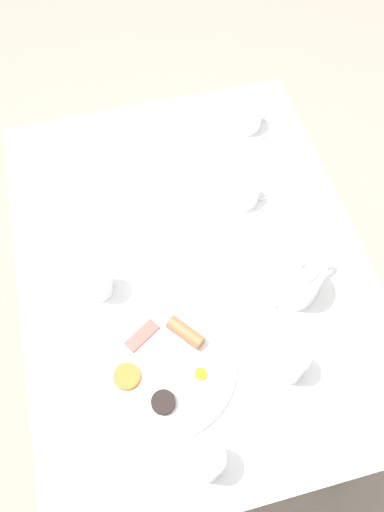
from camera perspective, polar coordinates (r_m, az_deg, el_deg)
name	(u,v)px	position (r m, az deg, el deg)	size (l,w,h in m)	color
ground_plane	(192,361)	(1.92, 0.00, -11.93)	(8.00, 8.00, 0.00)	gray
table	(192,276)	(1.28, 0.00, -2.31)	(0.83, 1.09, 0.78)	white
breakfast_plate	(165,365)	(1.09, -3.08, -12.29)	(0.31, 0.31, 0.04)	white
teapot_near	(296,277)	(1.14, 11.80, -2.35)	(0.20, 0.12, 0.14)	white
teacup_with_saucer_left	(241,193)	(1.28, 5.65, 7.16)	(0.14, 0.14, 0.06)	white
teacup_with_saucer_right	(245,120)	(1.45, 6.13, 15.22)	(0.14, 0.14, 0.06)	white
water_glass_tall	(291,362)	(1.07, 11.22, -11.83)	(0.07, 0.07, 0.09)	white
water_glass_short	(207,461)	(1.01, 1.72, -22.38)	(0.07, 0.07, 0.10)	white
wine_glass_spare	(96,280)	(1.14, -10.91, -2.66)	(0.07, 0.07, 0.10)	white
fork_by_plate	(145,160)	(1.39, -5.41, 10.89)	(0.03, 0.17, 0.00)	silver
knife_by_plate	(137,232)	(1.25, -6.36, 2.70)	(0.18, 0.12, 0.00)	silver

